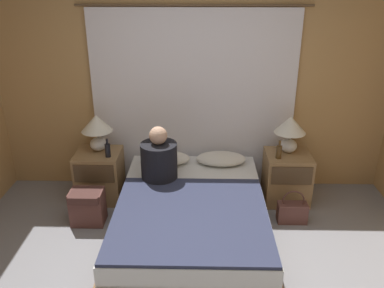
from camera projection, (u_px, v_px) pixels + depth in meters
wall_back at (194, 83)px, 4.56m from camera, size 4.54×0.06×2.50m
curtain_panel at (193, 102)px, 4.58m from camera, size 2.47×0.02×2.10m
bed at (191, 218)px, 3.94m from camera, size 1.43×2.01×0.41m
nightstand_left at (100, 175)px, 4.58m from camera, size 0.49×0.47×0.57m
nightstand_right at (287, 177)px, 4.54m from camera, size 0.49×0.47×0.57m
lamp_left at (97, 127)px, 4.43m from camera, size 0.34×0.34×0.41m
lamp_right at (290, 129)px, 4.38m from camera, size 0.34×0.34×0.41m
pillow_left at (165, 158)px, 4.58m from camera, size 0.56×0.34×0.12m
pillow_right at (221, 159)px, 4.57m from camera, size 0.56×0.34×0.12m
blanket_on_bed at (190, 216)px, 3.58m from camera, size 1.37×1.35×0.03m
person_left_in_bed at (159, 159)px, 4.16m from camera, size 0.38×0.38×0.58m
beer_bottle_on_left_stand at (108, 150)px, 4.34m from camera, size 0.06×0.06×0.21m
beer_bottle_on_right_stand at (279, 152)px, 4.31m from camera, size 0.06×0.06×0.20m
backpack_on_floor at (87, 205)px, 4.15m from camera, size 0.33×0.26×0.37m
handbag_on_floor at (292, 212)px, 4.20m from camera, size 0.30×0.14×0.37m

